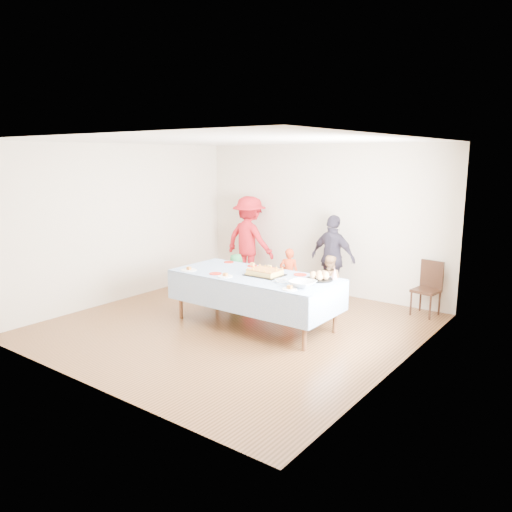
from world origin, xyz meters
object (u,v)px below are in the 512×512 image
at_px(birthday_cake, 265,272).
at_px(adult_left, 249,240).
at_px(party_table, 255,278).
at_px(dining_chair, 428,285).

height_order(birthday_cake, adult_left, adult_left).
bearing_deg(party_table, birthday_cake, 14.38).
bearing_deg(birthday_cake, dining_chair, 49.44).
bearing_deg(adult_left, party_table, 132.46).
xyz_separation_m(party_table, birthday_cake, (0.16, 0.04, 0.10)).
height_order(party_table, birthday_cake, birthday_cake).
relative_size(birthday_cake, dining_chair, 0.60).
bearing_deg(party_table, dining_chair, 47.55).
relative_size(party_table, dining_chair, 2.89).
bearing_deg(dining_chair, adult_left, -171.13).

